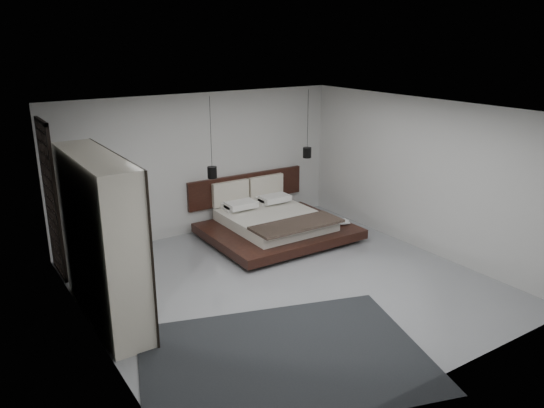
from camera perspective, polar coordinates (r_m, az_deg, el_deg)
floor at (r=8.67m, az=1.50°, el=-8.62°), size 6.00×6.00×0.00m
ceiling at (r=7.84m, az=1.66°, el=10.05°), size 6.00×6.00×0.00m
wall_back at (r=10.66m, az=-7.66°, el=4.28°), size 6.00×0.00×6.00m
wall_front at (r=6.09m, az=17.97°, el=-6.84°), size 6.00×0.00×6.00m
wall_left at (r=6.98m, az=-19.17°, el=-3.79°), size 0.00×6.00×6.00m
wall_right at (r=10.10m, az=15.74°, el=3.02°), size 0.00×6.00×6.00m
lattice_screen at (r=9.31m, az=-22.65°, el=0.44°), size 0.05×0.90×2.60m
bed at (r=10.55m, az=0.18°, el=-2.05°), size 2.71×2.36×1.06m
book_lower at (r=10.70m, az=7.08°, el=-1.99°), size 0.35×0.38×0.03m
book_upper at (r=10.66m, az=7.11°, el=-1.93°), size 0.30×0.35×0.02m
pendant_left at (r=10.04m, az=-6.46°, el=3.42°), size 0.18×0.18×1.53m
pendant_right at (r=11.16m, az=3.80°, el=5.57°), size 0.18×0.18×1.40m
wardrobe at (r=7.63m, az=-17.89°, el=-3.62°), size 0.57×2.41×2.36m
rug at (r=6.86m, az=1.30°, el=-16.27°), size 4.10×3.44×0.02m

